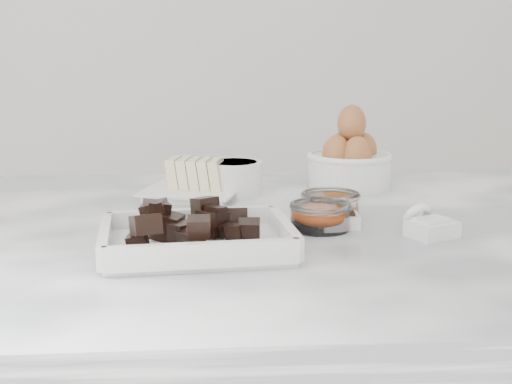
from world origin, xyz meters
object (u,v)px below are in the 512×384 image
at_px(egg_bowl, 350,161).
at_px(vanilla_spoon, 340,217).
at_px(butter_plate, 192,182).
at_px(salt_spoon, 428,225).
at_px(sugar_ramekin, 234,177).
at_px(chocolate_dish, 197,232).
at_px(zest_bowl, 320,215).
at_px(honey_bowl, 330,205).

height_order(egg_bowl, vanilla_spoon, egg_bowl).
bearing_deg(butter_plate, salt_spoon, -41.34).
distance_m(sugar_ramekin, salt_spoon, 0.36).
bearing_deg(egg_bowl, sugar_ramekin, -166.78).
bearing_deg(chocolate_dish, butter_plate, 91.26).
xyz_separation_m(egg_bowl, vanilla_spoon, (-0.07, -0.26, -0.03)).
height_order(vanilla_spoon, salt_spoon, salt_spoon).
xyz_separation_m(butter_plate, egg_bowl, (0.27, 0.05, 0.02)).
relative_size(butter_plate, zest_bowl, 2.27).
relative_size(vanilla_spoon, salt_spoon, 0.75).
distance_m(egg_bowl, honey_bowl, 0.23).
bearing_deg(zest_bowl, honey_bowl, 68.03).
bearing_deg(zest_bowl, chocolate_dish, -151.13).
height_order(egg_bowl, salt_spoon, egg_bowl).
height_order(butter_plate, egg_bowl, egg_bowl).
relative_size(honey_bowl, zest_bowl, 1.02).
relative_size(chocolate_dish, sugar_ramekin, 2.59).
relative_size(chocolate_dish, salt_spoon, 2.85).
xyz_separation_m(egg_bowl, salt_spoon, (0.04, -0.32, -0.03)).
bearing_deg(honey_bowl, vanilla_spoon, -84.36).
bearing_deg(honey_bowl, sugar_ramekin, 127.76).
height_order(honey_bowl, vanilla_spoon, same).
xyz_separation_m(sugar_ramekin, salt_spoon, (0.24, -0.27, -0.02)).
height_order(egg_bowl, honey_bowl, egg_bowl).
relative_size(butter_plate, honey_bowl, 2.22).
bearing_deg(sugar_ramekin, egg_bowl, 13.22).
bearing_deg(butter_plate, sugar_ramekin, 2.11).
xyz_separation_m(butter_plate, salt_spoon, (0.31, -0.27, -0.01)).
distance_m(sugar_ramekin, egg_bowl, 0.21).
bearing_deg(salt_spoon, butter_plate, 138.66).
xyz_separation_m(honey_bowl, vanilla_spoon, (0.00, -0.05, -0.01)).
bearing_deg(egg_bowl, salt_spoon, -83.52).
height_order(sugar_ramekin, egg_bowl, egg_bowl).
xyz_separation_m(zest_bowl, vanilla_spoon, (0.03, 0.02, -0.01)).
bearing_deg(egg_bowl, honey_bowl, -108.83).
height_order(chocolate_dish, salt_spoon, chocolate_dish).
relative_size(sugar_ramekin, vanilla_spoon, 1.47).
height_order(sugar_ramekin, vanilla_spoon, sugar_ramekin).
relative_size(chocolate_dish, butter_plate, 1.26).
bearing_deg(salt_spoon, honey_bowl, 135.90).
height_order(sugar_ramekin, zest_bowl, sugar_ramekin).
distance_m(honey_bowl, vanilla_spoon, 0.05).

